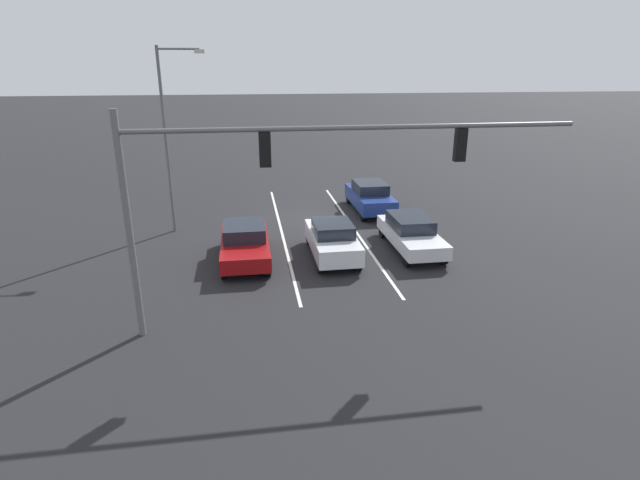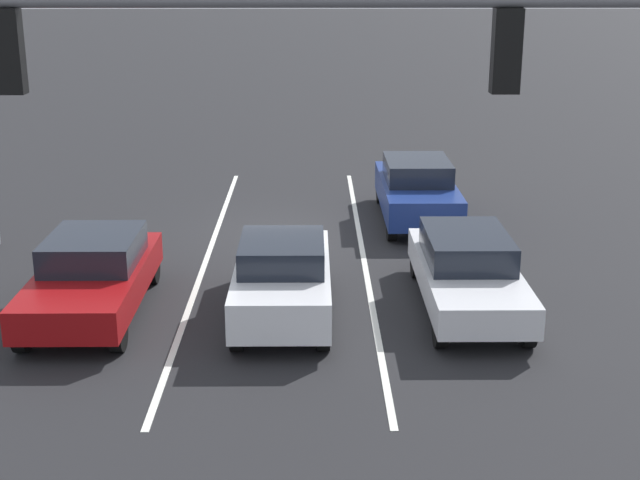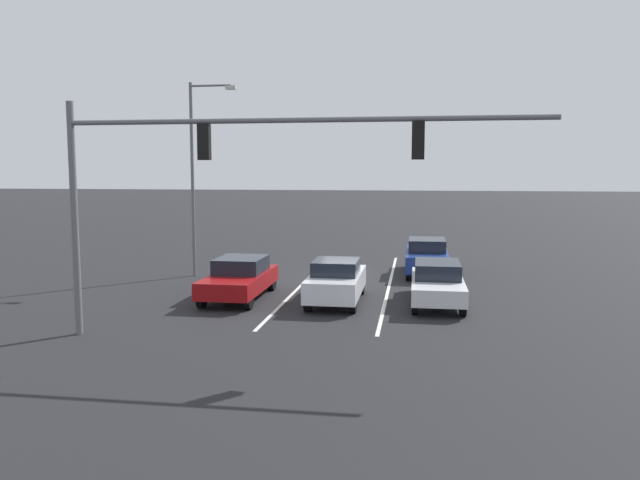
% 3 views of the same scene
% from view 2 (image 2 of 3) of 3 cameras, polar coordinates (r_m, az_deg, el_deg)
% --- Properties ---
extents(ground_plane, '(240.00, 240.00, 0.00)m').
position_cam_2_polar(ground_plane, '(22.19, -2.08, 0.62)').
color(ground_plane, black).
extents(lane_stripe_left_divider, '(0.12, 16.04, 0.01)m').
position_cam_2_polar(lane_stripe_left_divider, '(20.29, 2.77, -0.97)').
color(lane_stripe_left_divider, silver).
rests_on(lane_stripe_left_divider, ground_plane).
extents(lane_stripe_center_divider, '(0.12, 16.04, 0.01)m').
position_cam_2_polar(lane_stripe_center_divider, '(20.39, -7.20, -1.00)').
color(lane_stripe_center_divider, silver).
rests_on(lane_stripe_center_divider, ground_plane).
extents(car_white_midlane_front, '(1.74, 4.30, 1.53)m').
position_cam_2_polar(car_white_midlane_front, '(16.57, -2.41, -2.36)').
color(car_white_midlane_front, silver).
rests_on(car_white_midlane_front, ground_plane).
extents(car_maroon_rightlane_front, '(1.89, 4.59, 1.47)m').
position_cam_2_polar(car_maroon_rightlane_front, '(17.26, -14.34, -2.16)').
color(car_maroon_rightlane_front, maroon).
rests_on(car_maroon_rightlane_front, ground_plane).
extents(car_silver_leftlane_front, '(1.76, 4.78, 1.44)m').
position_cam_2_polar(car_silver_leftlane_front, '(17.22, 9.40, -1.89)').
color(car_silver_leftlane_front, silver).
rests_on(car_silver_leftlane_front, ground_plane).
extents(car_navy_leftlane_second, '(1.82, 4.67, 1.60)m').
position_cam_2_polar(car_navy_leftlane_second, '(23.00, 6.21, 3.24)').
color(car_navy_leftlane_second, navy).
rests_on(car_navy_leftlane_second, ground_plane).
extents(traffic_signal_gantry, '(12.95, 0.37, 6.52)m').
position_cam_2_polar(traffic_signal_gantry, '(10.83, -17.72, 8.25)').
color(traffic_signal_gantry, slate).
rests_on(traffic_signal_gantry, ground_plane).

